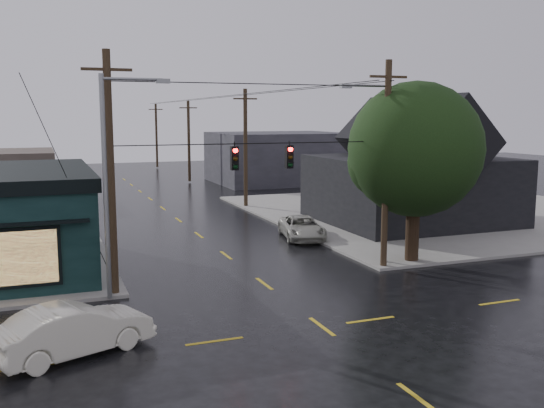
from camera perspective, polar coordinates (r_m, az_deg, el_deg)
name	(u,v)px	position (r m, az deg, el deg)	size (l,w,h in m)	color
ground_plane	(322,327)	(22.31, 4.72, -11.43)	(160.00, 160.00, 0.00)	black
sidewalk_ne	(442,212)	(49.18, 15.70, -0.69)	(28.00, 28.00, 0.15)	gray
ne_building	(411,160)	(43.37, 12.98, 4.09)	(12.60, 11.60, 8.75)	black
corner_tree	(415,150)	(31.37, 13.32, 4.99)	(6.81, 6.81, 9.10)	black
utility_pole_nw	(116,296)	(26.62, -14.51, -8.37)	(2.00, 0.32, 10.15)	black
utility_pole_ne	(383,268)	(30.77, 10.43, -5.97)	(2.00, 0.32, 10.15)	black
utility_pole_far_a	(246,207)	(50.01, -2.48, -0.32)	(2.00, 0.32, 9.65)	black
utility_pole_far_b	(190,182)	(69.11, -7.76, 2.02)	(2.00, 0.32, 9.15)	black
utility_pole_far_c	(157,168)	(88.61, -10.74, 3.33)	(2.00, 0.32, 9.15)	black
span_signal_assembly	(262,157)	(27.09, -0.94, 4.46)	(13.00, 0.48, 1.23)	black
streetlight_nw	(110,301)	(25.92, -15.00, -8.85)	(5.40, 0.30, 9.15)	gray
streetlight_ne	(384,264)	(31.60, 10.54, -5.59)	(5.40, 0.30, 9.15)	gray
bg_building_east	(277,157)	(68.83, 0.52, 4.41)	(14.00, 12.00, 5.60)	#2A2A2F
sedan_cream	(74,330)	(20.52, -18.13, -11.19)	(1.73, 4.97, 1.64)	silver
suv_silver	(302,228)	(37.33, 2.83, -2.23)	(2.28, 4.94, 1.37)	#A4A397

